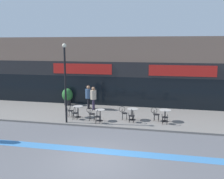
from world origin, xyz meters
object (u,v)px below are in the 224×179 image
(bistro_table_2, at_px, (133,112))
(cafe_chair_1_side, at_px, (91,113))
(pedestrian_near_end, at_px, (93,96))
(cafe_chair_0_near, at_px, (75,112))
(bistro_table_1, at_px, (100,113))
(lamp_post, at_px, (65,78))
(planter_pot, at_px, (67,96))
(cafe_chair_2_side, at_px, (123,112))
(pedestrian_far_end, at_px, (88,95))
(bistro_table_0, at_px, (78,109))
(cafe_chair_3_side, at_px, (155,113))
(cafe_chair_1_near, at_px, (98,116))
(cafe_chair_2_near, at_px, (132,115))
(cafe_chair_0_side, at_px, (70,109))
(bistro_table_3, at_px, (165,113))
(cafe_chair_3_near, at_px, (165,116))

(bistro_table_2, xyz_separation_m, cafe_chair_1_side, (-2.70, -0.66, -0.04))
(pedestrian_near_end, bearing_deg, cafe_chair_0_near, 78.49)
(bistro_table_1, distance_m, lamp_post, 3.24)
(cafe_chair_1_side, distance_m, planter_pot, 5.07)
(bistro_table_2, distance_m, pedestrian_near_end, 4.06)
(bistro_table_1, bearing_deg, cafe_chair_1_side, -179.51)
(bistro_table_2, xyz_separation_m, cafe_chair_0_near, (-3.78, -0.76, -0.04))
(cafe_chair_2_side, bearing_deg, pedestrian_far_end, 135.66)
(cafe_chair_0_near, bearing_deg, planter_pot, 21.50)
(bistro_table_2, relative_size, pedestrian_near_end, 0.43)
(bistro_table_0, xyz_separation_m, cafe_chair_3_side, (5.28, 0.25, -0.04))
(pedestrian_far_end, bearing_deg, cafe_chair_1_side, 98.45)
(cafe_chair_0_near, bearing_deg, cafe_chair_1_near, -113.34)
(cafe_chair_2_near, height_order, cafe_chair_3_side, same)
(lamp_post, xyz_separation_m, pedestrian_far_end, (0.29, 3.87, -1.84))
(lamp_post, bearing_deg, cafe_chair_2_side, 22.57)
(bistro_table_2, distance_m, cafe_chair_0_side, 4.42)
(bistro_table_3, relative_size, pedestrian_near_end, 0.44)
(cafe_chair_1_near, xyz_separation_m, cafe_chair_3_near, (4.18, 0.76, 0.00))
(cafe_chair_0_near, relative_size, lamp_post, 0.18)
(bistro_table_1, xyz_separation_m, cafe_chair_0_near, (-1.71, -0.11, -0.02))
(lamp_post, bearing_deg, bistro_table_2, 19.53)
(cafe_chair_1_side, relative_size, planter_pot, 0.65)
(bistro_table_0, relative_size, cafe_chair_2_near, 0.86)
(cafe_chair_1_near, xyz_separation_m, pedestrian_far_end, (-1.75, 3.69, 0.57))
(bistro_table_3, relative_size, cafe_chair_0_side, 0.86)
(lamp_post, bearing_deg, pedestrian_far_end, 85.66)
(cafe_chair_3_side, height_order, pedestrian_near_end, pedestrian_near_end)
(cafe_chair_3_near, bearing_deg, cafe_chair_1_side, 95.92)
(bistro_table_2, height_order, cafe_chair_2_near, cafe_chair_2_near)
(cafe_chair_0_near, height_order, cafe_chair_1_near, same)
(bistro_table_1, relative_size, cafe_chair_1_side, 0.84)
(pedestrian_far_end, bearing_deg, bistro_table_1, 108.07)
(bistro_table_1, relative_size, bistro_table_2, 0.98)
(bistro_table_0, xyz_separation_m, cafe_chair_0_near, (0.01, -0.63, -0.04))
(cafe_chair_0_near, distance_m, planter_pot, 4.56)
(bistro_table_2, distance_m, cafe_chair_3_side, 1.49)
(bistro_table_2, relative_size, lamp_post, 0.15)
(cafe_chair_0_near, xyz_separation_m, pedestrian_far_end, (-0.04, 3.17, 0.57))
(cafe_chair_3_side, bearing_deg, cafe_chair_1_near, -152.88)
(cafe_chair_0_side, xyz_separation_m, pedestrian_far_end, (0.60, 2.54, 0.57))
(bistro_table_3, bearing_deg, bistro_table_1, -169.71)
(bistro_table_3, distance_m, cafe_chair_0_near, 5.96)
(bistro_table_1, height_order, cafe_chair_2_side, cafe_chair_2_side)
(cafe_chair_1_near, distance_m, cafe_chair_3_near, 4.25)
(bistro_table_0, height_order, cafe_chair_2_near, cafe_chair_2_near)
(cafe_chair_0_near, height_order, cafe_chair_3_near, same)
(bistro_table_0, bearing_deg, cafe_chair_3_side, 2.70)
(cafe_chair_2_near, relative_size, pedestrian_far_end, 0.49)
(bistro_table_3, xyz_separation_m, pedestrian_near_end, (-5.47, 2.10, 0.50))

